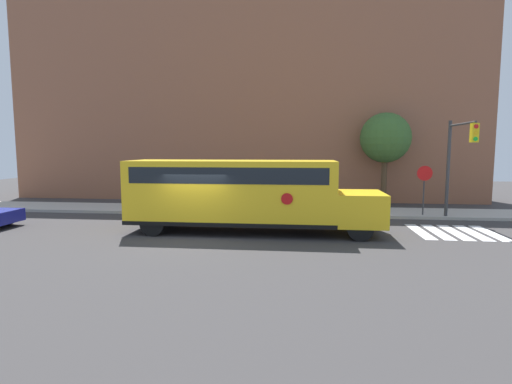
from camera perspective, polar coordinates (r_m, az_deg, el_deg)
The scene contains 8 objects.
ground_plane at distance 16.19m, azimuth -8.41°, elevation -6.31°, with size 60.00×60.00×0.00m, color #3A3838.
sidewalk_strip at distance 22.41m, azimuth -4.15°, elevation -2.58°, with size 44.00×3.00×0.15m.
building_backdrop at distance 28.78m, azimuth -1.81°, elevation 13.11°, with size 32.00×4.00×13.90m.
crosswalk_stripes at distance 18.75m, azimuth 26.51°, elevation -5.17°, with size 3.30×3.20×0.01m.
school_bus at distance 16.57m, azimuth -2.00°, elevation 0.08°, with size 10.41×2.57×3.01m.
stop_sign at distance 21.78m, azimuth 22.90°, elevation 1.19°, with size 0.75×0.10×2.64m.
traffic_light at distance 20.88m, azimuth 26.76°, elevation 4.83°, with size 0.28×3.05×4.85m.
tree_near_sidewalk at distance 25.60m, azimuth 17.99°, elevation 7.32°, with size 3.03×3.03×5.67m.
Camera 1 is at (4.10, -15.27, 3.49)m, focal length 28.00 mm.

